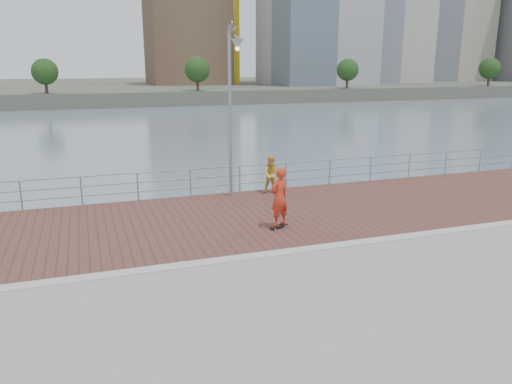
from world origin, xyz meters
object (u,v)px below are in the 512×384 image
object	(u,v)px
skateboarder	(279,197)
bystander	(272,175)
street_lamp	(233,82)
guardrail	(215,178)

from	to	relation	value
skateboarder	bystander	size ratio (longest dim) A/B	1.23
skateboarder	bystander	bearing A→B (deg)	-131.54
skateboarder	street_lamp	bearing A→B (deg)	-109.28
guardrail	skateboarder	xyz separation A→B (m)	(0.80, -4.92, 0.36)
guardrail	skateboarder	world-z (taller)	skateboarder
street_lamp	bystander	bearing A→B (deg)	9.86
guardrail	bystander	distance (m)	2.28
guardrail	skateboarder	distance (m)	5.00
skateboarder	bystander	world-z (taller)	skateboarder
guardrail	street_lamp	bearing A→B (deg)	-62.40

